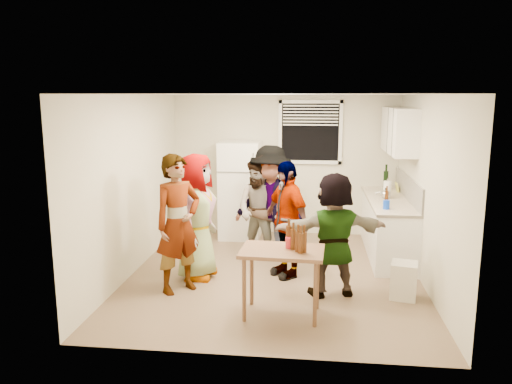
# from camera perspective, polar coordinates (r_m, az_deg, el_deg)

# --- Properties ---
(room) EXTENTS (4.00, 4.50, 2.50)m
(room) POSITION_cam_1_polar(r_m,az_deg,el_deg) (7.12, 2.09, -9.45)
(room) COLOR beige
(room) RESTS_ON ground
(window) EXTENTS (1.12, 0.10, 1.06)m
(window) POSITION_cam_1_polar(r_m,az_deg,el_deg) (8.89, 6.21, 6.81)
(window) COLOR white
(window) RESTS_ON room
(refrigerator) EXTENTS (0.70, 0.70, 1.70)m
(refrigerator) POSITION_cam_1_polar(r_m,az_deg,el_deg) (8.78, -1.79, 0.23)
(refrigerator) COLOR white
(refrigerator) RESTS_ON ground
(counter_lower) EXTENTS (0.60, 2.20, 0.86)m
(counter_lower) POSITION_cam_1_polar(r_m,az_deg,el_deg) (8.16, 14.78, -3.99)
(counter_lower) COLOR white
(counter_lower) RESTS_ON ground
(countertop) EXTENTS (0.64, 2.22, 0.04)m
(countertop) POSITION_cam_1_polar(r_m,az_deg,el_deg) (8.06, 14.93, -0.89)
(countertop) COLOR beige
(countertop) RESTS_ON counter_lower
(backsplash) EXTENTS (0.03, 2.20, 0.36)m
(backsplash) POSITION_cam_1_polar(r_m,az_deg,el_deg) (8.07, 17.00, 0.46)
(backsplash) COLOR beige
(backsplash) RESTS_ON countertop
(upper_cabinets) EXTENTS (0.34, 1.60, 0.70)m
(upper_cabinets) POSITION_cam_1_polar(r_m,az_deg,el_deg) (8.13, 16.02, 6.78)
(upper_cabinets) COLOR white
(upper_cabinets) RESTS_ON room
(kettle) EXTENTS (0.25, 0.23, 0.18)m
(kettle) POSITION_cam_1_polar(r_m,az_deg,el_deg) (8.07, 14.56, -0.71)
(kettle) COLOR silver
(kettle) RESTS_ON countertop
(paper_towel) EXTENTS (0.12, 0.12, 0.26)m
(paper_towel) POSITION_cam_1_polar(r_m,az_deg,el_deg) (8.14, 14.71, -0.62)
(paper_towel) COLOR white
(paper_towel) RESTS_ON countertop
(wine_bottle) EXTENTS (0.08, 0.08, 0.32)m
(wine_bottle) POSITION_cam_1_polar(r_m,az_deg,el_deg) (8.81, 14.55, 0.25)
(wine_bottle) COLOR black
(wine_bottle) RESTS_ON countertop
(beer_bottle_counter) EXTENTS (0.05, 0.05, 0.21)m
(beer_bottle_counter) POSITION_cam_1_polar(r_m,az_deg,el_deg) (7.62, 14.65, -1.40)
(beer_bottle_counter) COLOR #47230C
(beer_bottle_counter) RESTS_ON countertop
(blue_cup) EXTENTS (0.10, 0.10, 0.13)m
(blue_cup) POSITION_cam_1_polar(r_m,az_deg,el_deg) (7.32, 14.64, -1.90)
(blue_cup) COLOR #0E3AC9
(blue_cup) RESTS_ON countertop
(picture_frame) EXTENTS (0.02, 0.18, 0.15)m
(picture_frame) POSITION_cam_1_polar(r_m,az_deg,el_deg) (8.68, 15.82, 0.53)
(picture_frame) COLOR #DDDA4B
(picture_frame) RESTS_ON countertop
(trash_bin) EXTENTS (0.37, 0.37, 0.46)m
(trash_bin) POSITION_cam_1_polar(r_m,az_deg,el_deg) (6.54, 16.53, -9.49)
(trash_bin) COLOR silver
(trash_bin) RESTS_ON ground
(serving_table) EXTENTS (0.96, 0.67, 0.78)m
(serving_table) POSITION_cam_1_polar(r_m,az_deg,el_deg) (5.93, 2.93, -13.82)
(serving_table) COLOR brown
(serving_table) RESTS_ON ground
(beer_bottle_table) EXTENTS (0.06, 0.06, 0.25)m
(beer_bottle_table) POSITION_cam_1_polar(r_m,az_deg,el_deg) (5.75, 3.74, -6.26)
(beer_bottle_table) COLOR #47230C
(beer_bottle_table) RESTS_ON serving_table
(red_cup) EXTENTS (0.09, 0.09, 0.12)m
(red_cup) POSITION_cam_1_polar(r_m,az_deg,el_deg) (5.71, 3.84, -6.39)
(red_cup) COLOR red
(red_cup) RESTS_ON serving_table
(guest_grey) EXTENTS (1.82, 1.05, 0.55)m
(guest_grey) POSITION_cam_1_polar(r_m,az_deg,el_deg) (7.11, -6.65, -9.57)
(guest_grey) COLOR gray
(guest_grey) RESTS_ON ground
(guest_stripe) EXTENTS (1.74, 1.68, 0.43)m
(guest_stripe) POSITION_cam_1_polar(r_m,az_deg,el_deg) (6.68, -8.66, -11.01)
(guest_stripe) COLOR #141933
(guest_stripe) RESTS_ON ground
(guest_back_left) EXTENTS (1.24, 1.72, 0.59)m
(guest_back_left) POSITION_cam_1_polar(r_m,az_deg,el_deg) (7.78, 0.44, -7.66)
(guest_back_left) COLOR brown
(guest_back_left) RESTS_ON ground
(guest_back_right) EXTENTS (1.64, 2.03, 0.65)m
(guest_back_right) POSITION_cam_1_polar(r_m,az_deg,el_deg) (7.79, 1.61, -7.63)
(guest_back_right) COLOR #44444A
(guest_back_right) RESTS_ON ground
(guest_black) EXTENTS (1.87, 1.73, 0.40)m
(guest_black) POSITION_cam_1_polar(r_m,az_deg,el_deg) (7.12, 3.43, -9.47)
(guest_black) COLOR black
(guest_black) RESTS_ON ground
(guest_orange) EXTENTS (1.82, 1.90, 0.46)m
(guest_orange) POSITION_cam_1_polar(r_m,az_deg,el_deg) (6.55, 8.65, -11.46)
(guest_orange) COLOR #B96047
(guest_orange) RESTS_ON ground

